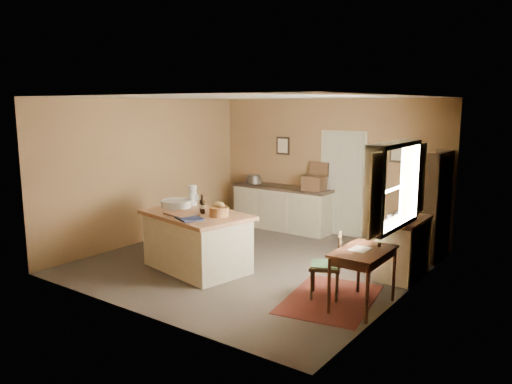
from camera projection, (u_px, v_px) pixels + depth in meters
ground at (255, 263)px, 8.26m from camera, size 5.00×5.00×0.00m
wall_back at (327, 167)px, 10.03m from camera, size 5.00×0.10×2.70m
wall_front at (134, 208)px, 6.03m from camera, size 5.00×0.10×2.70m
wall_left at (148, 170)px, 9.47m from camera, size 0.10×5.00×2.70m
wall_right at (407, 199)px, 6.59m from camera, size 0.10×5.00×2.70m
ceiling at (254, 97)px, 7.79m from camera, size 5.00×5.00×0.00m
door at (342, 183)px, 9.85m from camera, size 0.97×0.06×2.11m
framed_prints at (336, 149)px, 9.83m from camera, size 2.82×0.02×0.38m
window at (397, 186)px, 6.44m from camera, size 0.25×1.99×1.12m
work_island at (197, 239)px, 7.88m from camera, size 1.88×1.42×1.20m
sideboard at (283, 206)px, 10.43m from camera, size 2.17×0.62×1.18m
rug at (330, 299)px, 6.72m from camera, size 1.36×1.77×0.01m
writing_desk at (363, 257)px, 6.34m from camera, size 0.58×0.96×0.82m
desk_chair at (325, 266)px, 6.71m from camera, size 0.54×0.54×0.87m
right_cabinet at (403, 247)px, 7.55m from camera, size 0.58×1.04×0.99m
shelving_unit at (438, 206)px, 8.36m from camera, size 0.31×0.82×1.82m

